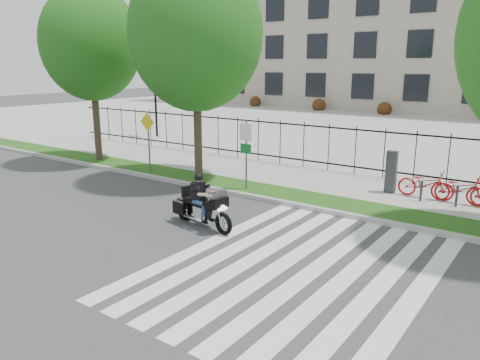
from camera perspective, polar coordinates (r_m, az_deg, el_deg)
The scene contains 14 objects.
ground at distance 13.92m, azimuth -10.67°, elevation -5.59°, with size 120.00×120.00×0.00m, color #38383A.
curb at distance 16.83m, azimuth -0.59°, elevation -1.63°, with size 60.00×0.20×0.15m, color #A19F97.
grass_verge at distance 17.50m, azimuth 1.06°, elevation -1.02°, with size 60.00×1.50×0.15m, color #214912.
sidewalk at distance 19.55m, azimuth 5.24°, elevation 0.53°, with size 60.00×3.50×0.15m, color gray.
plaza at distance 35.59m, azimuth 19.87°, elevation 5.81°, with size 80.00×34.00×0.10m, color gray.
crosswalk_stripes at distance 11.15m, azimuth 7.08°, elevation -10.49°, with size 5.70×8.00×0.01m, color silver, non-canonical shape.
iron_fence at distance 20.83m, azimuth 7.76°, elevation 4.31°, with size 30.00×0.06×2.00m, color black, non-canonical shape.
office_building at distance 54.99m, azimuth 26.92°, elevation 18.15°, with size 60.00×21.90×20.15m.
lamp_post_left at distance 30.13m, azimuth -10.33°, elevation 11.11°, with size 1.06×0.70×4.25m.
street_tree_0 at distance 23.02m, azimuth -17.72°, elevation 15.60°, with size 4.50×4.50×7.96m.
street_tree_1 at distance 18.44m, azimuth -5.42°, elevation 17.35°, with size 5.08×5.08×8.49m.
sign_pole_regulatory at distance 16.77m, azimuth 0.74°, elevation 4.15°, with size 0.50×0.09×2.50m.
sign_pole_warning at distance 20.04m, azimuth -11.14°, elevation 5.51°, with size 0.78×0.09×2.49m.
motorcycle_rider at distance 13.52m, azimuth -4.63°, elevation -3.16°, with size 2.45×0.95×1.90m.
Camera 1 is at (9.61, -8.96, 4.61)m, focal length 35.00 mm.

